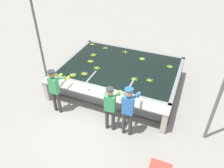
# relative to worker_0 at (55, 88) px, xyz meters

# --- Properties ---
(ground_plane) EXTENTS (80.00, 80.00, 0.00)m
(ground_plane) POSITION_rel_worker_0_xyz_m (1.42, 0.27, -0.99)
(ground_plane) COLOR gray
(ground_plane) RESTS_ON ground
(wash_tank) EXTENTS (4.43, 3.21, 0.82)m
(wash_tank) POSITION_rel_worker_0_xyz_m (1.42, 2.32, -0.58)
(wash_tank) COLOR gray
(wash_tank) RESTS_ON ground
(work_ledge) EXTENTS (4.43, 0.45, 0.82)m
(work_ledge) POSITION_rel_worker_0_xyz_m (1.42, 0.49, -0.40)
(work_ledge) COLOR #B7B2A3
(work_ledge) RESTS_ON ground
(worker_0) EXTENTS (0.45, 0.73, 1.63)m
(worker_0) POSITION_rel_worker_0_xyz_m (0.00, 0.00, 0.00)
(worker_0) COLOR #38383D
(worker_0) RESTS_ON ground
(worker_1) EXTENTS (0.44, 0.72, 1.58)m
(worker_1) POSITION_rel_worker_0_xyz_m (1.96, -0.07, -0.04)
(worker_1) COLOR #38383D
(worker_1) RESTS_ON ground
(worker_2) EXTENTS (0.41, 0.72, 1.72)m
(worker_2) POSITION_rel_worker_0_xyz_m (2.51, -0.06, 0.06)
(worker_2) COLOR #38383D
(worker_2) RESTS_ON ground
(banana_bunch_floating_0) EXTENTS (0.28, 0.27, 0.08)m
(banana_bunch_floating_0) POSITION_rel_worker_0_xyz_m (0.27, 3.47, -0.15)
(banana_bunch_floating_0) COLOR #75A333
(banana_bunch_floating_0) RESTS_ON wash_tank
(banana_bunch_floating_1) EXTENTS (0.28, 0.28, 0.08)m
(banana_bunch_floating_1) POSITION_rel_worker_0_xyz_m (0.03, 1.05, -0.15)
(banana_bunch_floating_1) COLOR #9EC642
(banana_bunch_floating_1) RESTS_ON wash_tank
(banana_bunch_floating_2) EXTENTS (0.28, 0.27, 0.08)m
(banana_bunch_floating_2) POSITION_rel_worker_0_xyz_m (0.38, 1.28, -0.15)
(banana_bunch_floating_2) COLOR #9EC642
(banana_bunch_floating_2) RESTS_ON wash_tank
(banana_bunch_floating_3) EXTENTS (0.28, 0.28, 0.08)m
(banana_bunch_floating_3) POSITION_rel_worker_0_xyz_m (2.69, 1.76, -0.15)
(banana_bunch_floating_3) COLOR #7FAD33
(banana_bunch_floating_3) RESTS_ON wash_tank
(banana_bunch_floating_4) EXTENTS (0.27, 0.27, 0.08)m
(banana_bunch_floating_4) POSITION_rel_worker_0_xyz_m (0.64, 1.80, -0.15)
(banana_bunch_floating_4) COLOR #93BC3D
(banana_bunch_floating_4) RESTS_ON wash_tank
(banana_bunch_floating_5) EXTENTS (0.28, 0.27, 0.08)m
(banana_bunch_floating_5) POSITION_rel_worker_0_xyz_m (-0.45, 3.58, -0.15)
(banana_bunch_floating_5) COLOR #7FAD33
(banana_bunch_floating_5) RESTS_ON wash_tank
(banana_bunch_floating_6) EXTENTS (0.28, 0.28, 0.08)m
(banana_bunch_floating_6) POSITION_rel_worker_0_xyz_m (0.18, 2.16, -0.15)
(banana_bunch_floating_6) COLOR #93BC3D
(banana_bunch_floating_6) RESTS_ON wash_tank
(banana_bunch_floating_7) EXTENTS (0.28, 0.28, 0.08)m
(banana_bunch_floating_7) POSITION_rel_worker_0_xyz_m (2.17, 1.63, -0.15)
(banana_bunch_floating_7) COLOR #75A333
(banana_bunch_floating_7) RESTS_ON wash_tank
(banana_bunch_floating_8) EXTENTS (0.28, 0.28, 0.08)m
(banana_bunch_floating_8) POSITION_rel_worker_0_xyz_m (2.03, 3.14, -0.15)
(banana_bunch_floating_8) COLOR #93BC3D
(banana_bunch_floating_8) RESTS_ON wash_tank
(banana_bunch_floating_9) EXTENTS (0.28, 0.28, 0.08)m
(banana_bunch_floating_9) POSITION_rel_worker_0_xyz_m (3.17, 2.94, -0.15)
(banana_bunch_floating_9) COLOR #75A333
(banana_bunch_floating_9) RESTS_ON wash_tank
(banana_bunch_floating_10) EXTENTS (0.26, 0.28, 0.08)m
(banana_bunch_floating_10) POSITION_rel_worker_0_xyz_m (0.06, 2.68, -0.15)
(banana_bunch_floating_10) COLOR #8CB738
(banana_bunch_floating_10) RESTS_ON wash_tank
(banana_bunch_floating_11) EXTENTS (0.28, 0.28, 0.08)m
(banana_bunch_floating_11) POSITION_rel_worker_0_xyz_m (1.20, 3.44, -0.15)
(banana_bunch_floating_11) COLOR #93BC3D
(banana_bunch_floating_11) RESTS_ON wash_tank
(banana_bunch_ledge_0) EXTENTS (0.28, 0.28, 0.08)m
(banana_bunch_ledge_0) POSITION_rel_worker_0_xyz_m (1.60, 0.57, -0.14)
(banana_bunch_ledge_0) COLOR #75A333
(banana_bunch_ledge_0) RESTS_ON work_ledge
(knife_0) EXTENTS (0.29, 0.24, 0.02)m
(knife_0) POSITION_rel_worker_0_xyz_m (1.05, 0.42, -0.15)
(knife_0) COLOR silver
(knife_0) RESTS_ON work_ledge
(knife_1) EXTENTS (0.35, 0.08, 0.02)m
(knife_1) POSITION_rel_worker_0_xyz_m (-0.43, 0.57, -0.15)
(knife_1) COLOR silver
(knife_1) RESTS_ON work_ledge
(support_post_left) EXTENTS (0.09, 0.09, 3.20)m
(support_post_left) POSITION_rel_worker_0_xyz_m (-1.68, 1.59, 0.61)
(support_post_left) COLOR slate
(support_post_left) RESTS_ON ground
(support_post_right) EXTENTS (0.09, 0.09, 3.20)m
(support_post_right) POSITION_rel_worker_0_xyz_m (4.75, 0.66, 0.61)
(support_post_right) COLOR slate
(support_post_right) RESTS_ON ground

